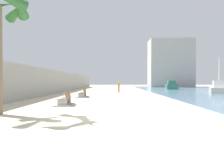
{
  "coord_description": "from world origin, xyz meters",
  "views": [
    {
      "loc": [
        0.73,
        -8.76,
        1.63
      ],
      "look_at": [
        0.38,
        13.72,
        1.31
      ],
      "focal_mm": 30.65,
      "sensor_mm": 36.0,
      "label": 1
    }
  ],
  "objects_px": {
    "bench_near": "(65,102)",
    "boat_outer": "(171,86)",
    "bench_far": "(83,95)",
    "boat_far_left": "(219,88)",
    "person_walking": "(119,86)"
  },
  "relations": [
    {
      "from": "bench_far",
      "to": "boat_far_left",
      "type": "height_order",
      "value": "boat_far_left"
    },
    {
      "from": "bench_near",
      "to": "bench_far",
      "type": "xyz_separation_m",
      "value": [
        0.1,
        6.55,
        0.0
      ]
    },
    {
      "from": "bench_far",
      "to": "person_walking",
      "type": "bearing_deg",
      "value": 64.48
    },
    {
      "from": "bench_near",
      "to": "boat_outer",
      "type": "distance_m",
      "value": 31.71
    },
    {
      "from": "bench_near",
      "to": "person_walking",
      "type": "distance_m",
      "value": 15.23
    },
    {
      "from": "bench_far",
      "to": "boat_outer",
      "type": "relative_size",
      "value": 0.28
    },
    {
      "from": "bench_near",
      "to": "bench_far",
      "type": "distance_m",
      "value": 6.55
    },
    {
      "from": "person_walking",
      "to": "boat_far_left",
      "type": "xyz_separation_m",
      "value": [
        13.48,
        -1.79,
        -0.29
      ]
    },
    {
      "from": "boat_outer",
      "to": "person_walking",
      "type": "bearing_deg",
      "value": -130.97
    },
    {
      "from": "person_walking",
      "to": "boat_far_left",
      "type": "height_order",
      "value": "boat_far_left"
    },
    {
      "from": "bench_far",
      "to": "person_walking",
      "type": "xyz_separation_m",
      "value": [
        3.88,
        8.13,
        0.73
      ]
    },
    {
      "from": "bench_near",
      "to": "boat_outer",
      "type": "height_order",
      "value": "boat_outer"
    },
    {
      "from": "bench_near",
      "to": "person_walking",
      "type": "bearing_deg",
      "value": 74.81
    },
    {
      "from": "boat_outer",
      "to": "boat_far_left",
      "type": "height_order",
      "value": "boat_far_left"
    },
    {
      "from": "person_walking",
      "to": "boat_outer",
      "type": "relative_size",
      "value": 0.22
    }
  ]
}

